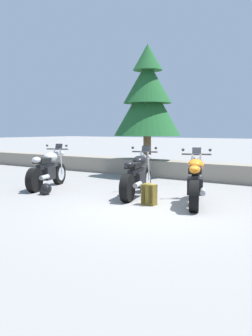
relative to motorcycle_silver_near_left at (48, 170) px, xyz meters
The scene contains 8 objects.
ground_plane 3.91m from the motorcycle_silver_near_left, 11.97° to the right, with size 120.00×120.00×0.00m, color gray.
stone_wall 5.52m from the motorcycle_silver_near_left, 46.44° to the left, with size 36.00×0.80×0.55m, color gray.
motorcycle_silver_near_left is the anchor object (origin of this frame).
motorcycle_black_centre 2.74m from the motorcycle_silver_near_left, ahead, with size 0.90×2.02×1.18m.
motorcycle_orange_far_right 4.27m from the motorcycle_silver_near_left, ahead, with size 1.06×1.95×1.18m.
rider_backpack 3.53m from the motorcycle_silver_near_left, ahead, with size 0.30×0.26×0.47m.
rider_helmet 1.16m from the motorcycle_silver_near_left, 45.96° to the right, with size 0.28×0.28×0.28m.
pine_tree_far_left 4.46m from the motorcycle_silver_near_left, 78.46° to the left, with size 2.26×2.26×3.88m.
Camera 1 is at (3.86, -6.25, 1.58)m, focal length 40.33 mm.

